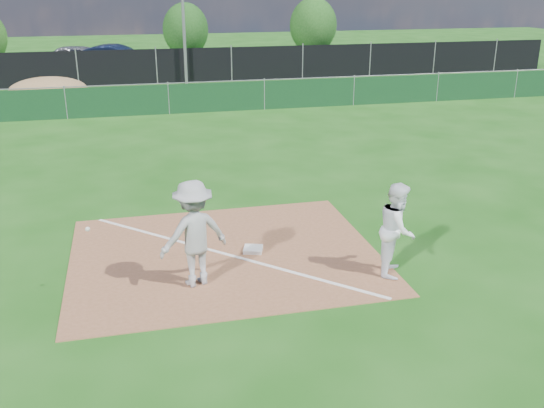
{
  "coord_description": "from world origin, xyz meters",
  "views": [
    {
      "loc": [
        -1.65,
        -9.89,
        5.14
      ],
      "look_at": [
        0.97,
        1.0,
        1.0
      ],
      "focal_mm": 40.0,
      "sensor_mm": 36.0,
      "label": 1
    }
  ],
  "objects_px": {
    "light_pole": "(183,4)",
    "car_right": "(261,59)",
    "car_left": "(81,58)",
    "car_mid": "(117,60)",
    "runner": "(397,229)",
    "tree_right": "(313,26)",
    "play_at_first": "(194,234)",
    "tree_mid": "(186,30)",
    "first_base": "(253,249)"
  },
  "relations": [
    {
      "from": "light_pole",
      "to": "car_right",
      "type": "xyz_separation_m",
      "value": [
        4.96,
        4.06,
        -3.36
      ]
    },
    {
      "from": "play_at_first",
      "to": "runner",
      "type": "height_order",
      "value": "play_at_first"
    },
    {
      "from": "play_at_first",
      "to": "car_right",
      "type": "xyz_separation_m",
      "value": [
        7.16,
        26.86,
        -0.35
      ]
    },
    {
      "from": "light_pole",
      "to": "tree_right",
      "type": "xyz_separation_m",
      "value": [
        10.43,
        11.11,
        -1.92
      ]
    },
    {
      "from": "car_mid",
      "to": "car_right",
      "type": "xyz_separation_m",
      "value": [
        8.48,
        -0.17,
        -0.2
      ]
    },
    {
      "from": "car_right",
      "to": "tree_mid",
      "type": "bearing_deg",
      "value": 17.98
    },
    {
      "from": "tree_right",
      "to": "play_at_first",
      "type": "bearing_deg",
      "value": -110.43
    },
    {
      "from": "light_pole",
      "to": "tree_mid",
      "type": "relative_size",
      "value": 2.13
    },
    {
      "from": "first_base",
      "to": "play_at_first",
      "type": "bearing_deg",
      "value": -139.25
    },
    {
      "from": "car_right",
      "to": "tree_mid",
      "type": "distance_m",
      "value": 8.38
    },
    {
      "from": "light_pole",
      "to": "car_right",
      "type": "distance_m",
      "value": 7.24
    },
    {
      "from": "tree_mid",
      "to": "tree_right",
      "type": "xyz_separation_m",
      "value": [
        9.21,
        -0.34,
        0.15
      ]
    },
    {
      "from": "car_mid",
      "to": "car_right",
      "type": "relative_size",
      "value": 1.16
    },
    {
      "from": "play_at_first",
      "to": "car_mid",
      "type": "height_order",
      "value": "play_at_first"
    },
    {
      "from": "play_at_first",
      "to": "runner",
      "type": "distance_m",
      "value": 3.7
    },
    {
      "from": "car_right",
      "to": "car_left",
      "type": "bearing_deg",
      "value": 72.78
    },
    {
      "from": "play_at_first",
      "to": "car_mid",
      "type": "distance_m",
      "value": 27.06
    },
    {
      "from": "first_base",
      "to": "tree_right",
      "type": "height_order",
      "value": "tree_right"
    },
    {
      "from": "play_at_first",
      "to": "car_right",
      "type": "height_order",
      "value": "play_at_first"
    },
    {
      "from": "first_base",
      "to": "tree_mid",
      "type": "xyz_separation_m",
      "value": [
        2.14,
        33.14,
        1.87
      ]
    },
    {
      "from": "tree_mid",
      "to": "tree_right",
      "type": "distance_m",
      "value": 9.21
    },
    {
      "from": "light_pole",
      "to": "car_right",
      "type": "relative_size",
      "value": 1.84
    },
    {
      "from": "car_right",
      "to": "runner",
      "type": "bearing_deg",
      "value": 163.81
    },
    {
      "from": "car_left",
      "to": "tree_right",
      "type": "relative_size",
      "value": 1.17
    },
    {
      "from": "light_pole",
      "to": "car_left",
      "type": "distance_m",
      "value": 8.53
    },
    {
      "from": "first_base",
      "to": "tree_right",
      "type": "xyz_separation_m",
      "value": [
        11.35,
        32.81,
        2.02
      ]
    },
    {
      "from": "car_mid",
      "to": "car_right",
      "type": "height_order",
      "value": "car_mid"
    },
    {
      "from": "car_left",
      "to": "car_mid",
      "type": "relative_size",
      "value": 0.94
    },
    {
      "from": "runner",
      "to": "car_left",
      "type": "xyz_separation_m",
      "value": [
        -7.06,
        28.8,
        -0.06
      ]
    },
    {
      "from": "car_left",
      "to": "tree_right",
      "type": "xyz_separation_m",
      "value": [
        16.01,
        5.5,
        1.26
      ]
    },
    {
      "from": "light_pole",
      "to": "runner",
      "type": "height_order",
      "value": "light_pole"
    },
    {
      "from": "car_right",
      "to": "tree_mid",
      "type": "height_order",
      "value": "tree_mid"
    },
    {
      "from": "play_at_first",
      "to": "tree_right",
      "type": "distance_m",
      "value": 36.2
    },
    {
      "from": "tree_right",
      "to": "car_mid",
      "type": "bearing_deg",
      "value": -153.75
    },
    {
      "from": "play_at_first",
      "to": "car_right",
      "type": "relative_size",
      "value": 0.58
    },
    {
      "from": "runner",
      "to": "car_mid",
      "type": "height_order",
      "value": "runner"
    },
    {
      "from": "light_pole",
      "to": "play_at_first",
      "type": "relative_size",
      "value": 3.2
    },
    {
      "from": "first_base",
      "to": "play_at_first",
      "type": "height_order",
      "value": "play_at_first"
    },
    {
      "from": "light_pole",
      "to": "play_at_first",
      "type": "distance_m",
      "value": 23.1
    },
    {
      "from": "car_left",
      "to": "car_right",
      "type": "relative_size",
      "value": 1.09
    },
    {
      "from": "car_left",
      "to": "tree_mid",
      "type": "xyz_separation_m",
      "value": [
        6.81,
        5.84,
        1.12
      ]
    },
    {
      "from": "light_pole",
      "to": "runner",
      "type": "bearing_deg",
      "value": -86.37
    },
    {
      "from": "car_right",
      "to": "first_base",
      "type": "bearing_deg",
      "value": 158.24
    },
    {
      "from": "play_at_first",
      "to": "tree_right",
      "type": "bearing_deg",
      "value": 69.57
    },
    {
      "from": "first_base",
      "to": "play_at_first",
      "type": "distance_m",
      "value": 1.93
    },
    {
      "from": "play_at_first",
      "to": "tree_mid",
      "type": "height_order",
      "value": "tree_mid"
    },
    {
      "from": "play_at_first",
      "to": "runner",
      "type": "bearing_deg",
      "value": -6.14
    },
    {
      "from": "first_base",
      "to": "tree_mid",
      "type": "height_order",
      "value": "tree_mid"
    },
    {
      "from": "car_left",
      "to": "car_right",
      "type": "height_order",
      "value": "car_left"
    },
    {
      "from": "runner",
      "to": "car_mid",
      "type": "bearing_deg",
      "value": 38.88
    }
  ]
}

